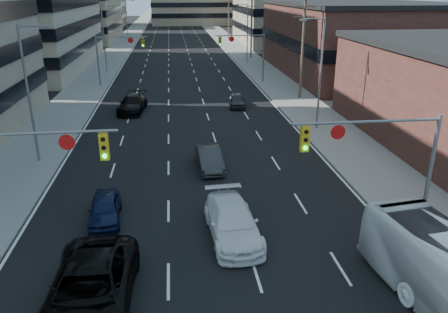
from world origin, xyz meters
The scene contains 25 objects.
road_surface centered at (0.00, 130.00, 0.01)m, with size 18.00×300.00×0.02m, color black.
sidewalk_left centered at (-11.50, 130.00, 0.07)m, with size 5.00×300.00×0.15m, color slate.
sidewalk_right centered at (11.50, 130.00, 0.07)m, with size 5.00×300.00×0.15m, color slate.
office_left_far centered at (-24.00, 100.00, 8.00)m, with size 20.00×30.00×16.00m, color gray.
storefront_right_mid centered at (24.00, 50.00, 4.50)m, with size 20.00×30.00×9.00m, color #472119.
office_right_far centered at (25.00, 88.00, 7.00)m, with size 22.00×28.00×14.00m, color gray.
bg_block_right centered at (32.00, 130.00, 6.00)m, with size 22.00×22.00×12.00m, color gray.
signal_near_left centered at (-7.45, 8.00, 4.33)m, with size 6.59×0.33×6.00m.
signal_near_right centered at (7.45, 8.00, 4.33)m, with size 6.59×0.33×6.00m.
signal_far_left centered at (-7.68, 45.00, 4.30)m, with size 6.09×0.33×6.00m.
signal_far_right centered at (7.68, 45.00, 4.30)m, with size 6.09×0.33×6.00m.
utility_pole_block centered at (12.20, 36.00, 5.78)m, with size 2.20×0.28×11.00m.
utility_pole_midblock centered at (12.20, 66.00, 5.78)m, with size 2.20×0.28×11.00m.
utility_pole_distant centered at (12.20, 96.00, 5.78)m, with size 2.20×0.28×11.00m.
streetlight_left_near centered at (-10.34, 20.00, 5.05)m, with size 2.03×0.22×9.00m.
streetlight_left_mid centered at (-10.34, 55.00, 5.05)m, with size 2.03×0.22×9.00m.
streetlight_left_far centered at (-10.34, 90.00, 5.05)m, with size 2.03×0.22×9.00m.
streetlight_right_near centered at (10.34, 25.00, 5.05)m, with size 2.03×0.22×9.00m.
streetlight_right_far centered at (10.34, 60.00, 5.05)m, with size 2.03×0.22×9.00m.
black_pickup centered at (-4.55, 4.62, 0.90)m, with size 3.00×6.51×1.81m, color black.
white_van centered at (1.22, 9.07, 0.79)m, with size 2.21×5.43×1.58m, color white.
sedan_blue centered at (-4.96, 11.43, 0.64)m, with size 1.52×3.77×1.28m, color #0D1534.
sedan_grey_center centered at (0.89, 17.67, 0.69)m, with size 1.46×4.20×1.38m, color #2D2D2F.
sedan_black_far centered at (-5.20, 32.72, 0.79)m, with size 2.22×5.45×1.58m, color black.
sedan_grey_right centered at (5.01, 33.48, 0.65)m, with size 1.53×3.80×1.29m, color #2C2C2E.
Camera 1 is at (-1.29, -8.77, 10.98)m, focal length 35.00 mm.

